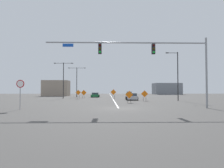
% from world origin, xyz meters
% --- Properties ---
extents(ground, '(166.06, 166.06, 0.00)m').
position_xyz_m(ground, '(0.00, 0.00, 0.00)').
color(ground, '#4C4947').
extents(road_centre_stripe, '(0.16, 92.26, 0.01)m').
position_xyz_m(road_centre_stripe, '(0.00, 46.13, 0.00)').
color(road_centre_stripe, white).
rests_on(road_centre_stripe, ground).
extents(traffic_signal_assembly, '(16.64, 0.44, 7.31)m').
position_xyz_m(traffic_signal_assembly, '(3.41, -0.01, 5.55)').
color(traffic_signal_assembly, gray).
rests_on(traffic_signal_assembly, ground).
extents(stop_sign, '(0.76, 0.07, 2.84)m').
position_xyz_m(stop_sign, '(-9.51, -0.95, 2.00)').
color(stop_sign, gray).
rests_on(stop_sign, ground).
extents(street_lamp_far_left, '(4.33, 0.24, 8.12)m').
position_xyz_m(street_lamp_far_left, '(-11.12, 24.13, 4.87)').
color(street_lamp_far_left, black).
rests_on(street_lamp_far_left, ground).
extents(street_lamp_near_left, '(2.15, 0.24, 8.49)m').
position_xyz_m(street_lamp_near_left, '(10.93, 13.46, 4.69)').
color(street_lamp_near_left, black).
rests_on(street_lamp_near_left, ground).
extents(street_lamp_far_right, '(4.61, 0.24, 7.89)m').
position_xyz_m(street_lamp_far_right, '(-9.29, 31.55, 4.77)').
color(street_lamp_far_right, black).
rests_on(street_lamp_far_right, ground).
extents(construction_sign_left_lane, '(1.33, 0.10, 1.92)m').
position_xyz_m(construction_sign_left_lane, '(-6.83, 26.72, 1.18)').
color(construction_sign_left_lane, orange).
rests_on(construction_sign_left_lane, ground).
extents(construction_sign_median_near, '(1.29, 0.21, 2.06)m').
position_xyz_m(construction_sign_median_near, '(0.19, 23.78, 1.31)').
color(construction_sign_median_near, orange).
rests_on(construction_sign_median_near, ground).
extents(construction_sign_right_shoulder, '(1.10, 0.28, 1.92)m').
position_xyz_m(construction_sign_right_shoulder, '(-7.35, 21.43, 1.23)').
color(construction_sign_right_shoulder, orange).
rests_on(construction_sign_right_shoulder, ground).
extents(construction_sign_right_lane, '(1.20, 0.19, 1.82)m').
position_xyz_m(construction_sign_right_lane, '(5.32, 13.74, 1.13)').
color(construction_sign_right_lane, orange).
rests_on(construction_sign_right_lane, ground).
extents(construction_sign_left_shoulder, '(1.14, 0.23, 1.76)m').
position_xyz_m(construction_sign_left_shoulder, '(2.07, 8.62, 1.10)').
color(construction_sign_left_shoulder, orange).
rests_on(construction_sign_left_shoulder, ground).
extents(car_green_mid, '(2.12, 4.01, 1.21)m').
position_xyz_m(car_green_mid, '(-4.34, 31.00, 0.59)').
color(car_green_mid, '#196B38').
rests_on(car_green_mid, ground).
extents(car_silver_distant, '(2.24, 3.94, 1.27)m').
position_xyz_m(car_silver_distant, '(3.41, 16.59, 0.60)').
color(car_silver_distant, '#B7BABF').
rests_on(car_silver_distant, ground).
extents(car_yellow_passing, '(2.14, 4.16, 1.30)m').
position_xyz_m(car_yellow_passing, '(6.96, 52.82, 0.62)').
color(car_yellow_passing, gold).
rests_on(car_yellow_passing, ground).
extents(roadside_building_east, '(11.38, 7.87, 4.90)m').
position_xyz_m(roadside_building_east, '(24.90, 64.57, 2.45)').
color(roadside_building_east, gray).
rests_on(roadside_building_east, ground).
extents(roadside_building_west, '(7.94, 5.49, 4.95)m').
position_xyz_m(roadside_building_west, '(-17.56, 42.39, 2.48)').
color(roadside_building_west, gray).
rests_on(roadside_building_west, ground).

